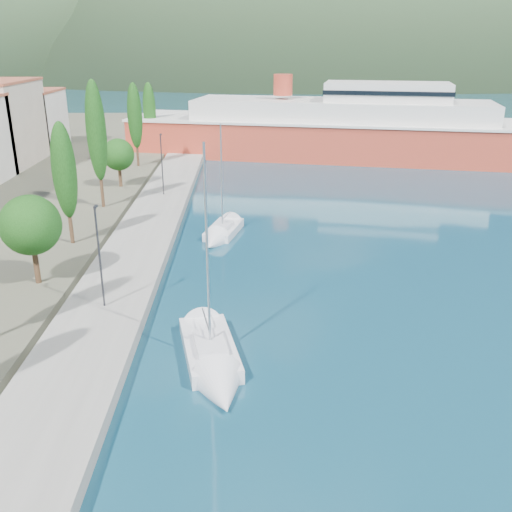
{
  "coord_description": "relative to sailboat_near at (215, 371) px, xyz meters",
  "views": [
    {
      "loc": [
        -0.54,
        -17.68,
        15.51
      ],
      "look_at": [
        0.0,
        14.0,
        3.5
      ],
      "focal_mm": 40.0,
      "sensor_mm": 36.0,
      "label": 1
    }
  ],
  "objects": [
    {
      "name": "lamp_posts",
      "position": [
        -6.88,
        8.07,
        3.76
      ],
      "size": [
        0.15,
        48.05,
        6.06
      ],
      "color": "#2D2D33",
      "rests_on": "quay"
    },
    {
      "name": "sailboat_near",
      "position": [
        0.0,
        0.0,
        0.0
      ],
      "size": [
        4.2,
        8.85,
        12.23
      ],
      "color": "silver",
      "rests_on": "ground"
    },
    {
      "name": "tree_row",
      "position": [
        -12.04,
        23.89,
        5.52
      ],
      "size": [
        3.84,
        63.34,
        11.66
      ],
      "color": "#47301E",
      "rests_on": "land_strip"
    },
    {
      "name": "ferry",
      "position": [
        14.94,
        56.21,
        3.25
      ],
      "size": [
        60.56,
        24.99,
        11.77
      ],
      "color": "#BF3E29",
      "rests_on": "ground"
    },
    {
      "name": "sailboat_mid",
      "position": [
        -0.8,
        20.6,
        -0.04
      ],
      "size": [
        3.89,
        7.29,
        10.22
      ],
      "color": "silver",
      "rests_on": "ground"
    },
    {
      "name": "quay",
      "position": [
        -6.88,
        19.5,
        0.07
      ],
      "size": [
        5.0,
        88.0,
        0.8
      ],
      "primitive_type": "cube",
      "color": "gray",
      "rests_on": "ground"
    },
    {
      "name": "ground",
      "position": [
        2.12,
        113.5,
        -0.33
      ],
      "size": [
        1400.0,
        1400.0,
        0.0
      ],
      "primitive_type": "plane",
      "color": "navy"
    }
  ]
}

